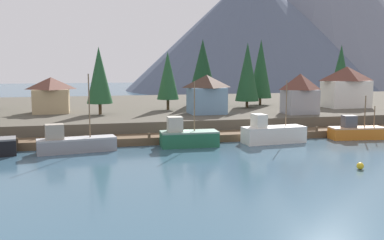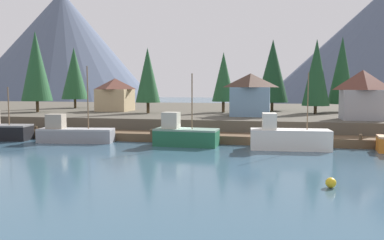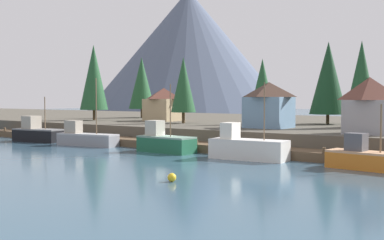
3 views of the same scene
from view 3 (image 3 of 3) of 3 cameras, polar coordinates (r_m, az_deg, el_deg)
The scene contains 19 objects.
ground_plane at distance 78.38m, azimuth 6.62°, elevation -2.64°, with size 400.00×400.00×1.00m, color #335166.
dock at distance 63.33m, azimuth -1.47°, elevation -2.97°, with size 80.00×4.00×1.60m.
shoreline_bank at distance 88.85m, azimuth 10.46°, elevation -0.91°, with size 400.00×56.00×2.50m, color #4C473D.
mountain_west_peak at distance 221.41m, azimuth -0.41°, elevation 7.96°, with size 91.19×91.19×54.47m, color #4C566B.
fishing_boat_black at distance 77.63m, azimuth -17.56°, elevation -1.46°, with size 8.32×3.97×6.79m.
fishing_boat_grey at distance 69.43m, azimuth -12.24°, elevation -2.04°, with size 9.35×3.69×9.28m.
fishing_boat_green at distance 59.97m, azimuth -3.17°, elevation -2.59°, with size 7.35×3.17×8.29m.
fishing_boat_white at distance 53.25m, azimuth 6.39°, elevation -3.20°, with size 8.61×3.49×8.27m.
fishing_boat_orange at distance 48.34m, azimuth 19.68°, elevation -4.21°, with size 7.80×3.40×6.10m.
house_blue at distance 68.23m, azimuth 8.91°, elevation 1.79°, with size 5.92×5.28×6.29m.
house_tan at distance 87.91m, azimuth -3.31°, elevation 1.86°, with size 5.88×5.61×5.88m.
house_grey at distance 59.26m, azimuth 19.91°, elevation 1.65°, with size 5.35×4.21×6.50m.
conifer_near_left at distance 79.74m, azimuth -1.01°, elevation 4.12°, with size 4.06×4.06×10.74m.
conifer_near_right at distance 92.10m, azimuth -11.34°, elevation 4.89°, with size 5.13×5.13×13.86m.
conifer_back_left at distance 79.73m, azimuth 15.54°, elevation 4.73°, with size 5.71×5.71×12.91m.
conifer_back_right at distance 77.21m, azimuth 8.17°, elevation 3.97°, with size 3.87×3.87×10.21m.
conifer_centre at distance 71.85m, azimuth 19.07°, elevation 4.46°, with size 4.41×4.41×12.05m.
conifer_far_left at distance 102.22m, azimuth -5.86°, elevation 4.30°, with size 5.38×5.38×12.51m.
channel_buoy at distance 39.13m, azimuth -2.35°, elevation -6.68°, with size 0.70×0.70×0.70m, color gold.
Camera 3 is at (38.57, -47.85, 6.68)m, focal length 45.92 mm.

